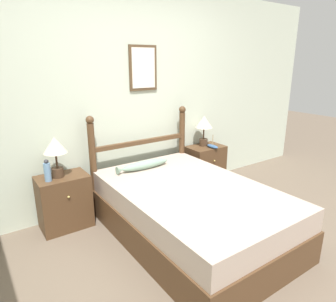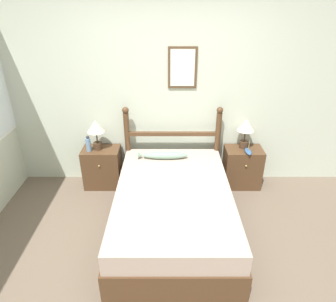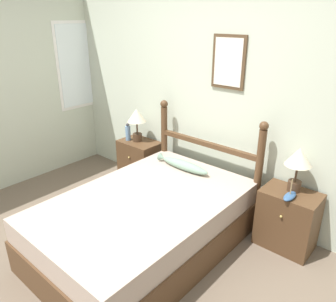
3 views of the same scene
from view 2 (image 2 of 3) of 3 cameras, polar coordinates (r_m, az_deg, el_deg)
The scene contains 11 objects.
ground_plane at distance 3.23m, azimuth -0.24°, elevation -21.25°, with size 16.00×16.00×0.00m, color brown.
wall_back at distance 4.03m, azimuth -0.13°, elevation 10.83°, with size 6.40×0.08×2.55m.
bed at distance 3.49m, azimuth 1.09°, elevation -10.90°, with size 1.31×2.00×0.53m.
headboard at distance 4.11m, azimuth 0.93°, elevation 1.47°, with size 1.32×0.09×1.15m.
nightstand_left at distance 4.31m, azimuth -12.27°, elevation -3.02°, with size 0.51×0.37×0.57m.
nightstand_right at distance 4.34m, azimuth 14.00°, elevation -3.02°, with size 0.51×0.37×0.57m.
table_lamp_left at distance 4.07m, azimuth -13.50°, elevation 4.14°, with size 0.23×0.23×0.42m.
table_lamp_right at distance 4.13m, azimuth 14.69°, elevation 4.34°, with size 0.23×0.23×0.42m.
bottle at distance 4.12m, azimuth -14.86°, elevation 1.30°, with size 0.07×0.07×0.22m.
model_boat at distance 4.11m, azimuth 15.10°, elevation -0.06°, with size 0.08×0.20×0.18m.
fish_pillow at distance 3.91m, azimuth -0.77°, elevation -0.83°, with size 0.65×0.12×0.10m.
Camera 2 is at (0.02, -2.14, 2.42)m, focal length 32.00 mm.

